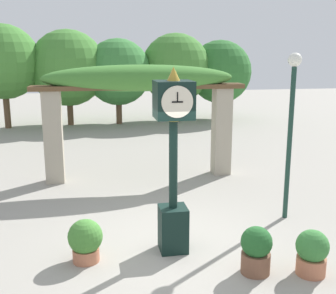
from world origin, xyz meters
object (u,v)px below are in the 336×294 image
object	(u,v)px
potted_plant_near_left	(85,240)
potted_plant_far_left	(312,252)
potted_plant_near_right	(256,250)
lamp_post	(291,113)
pedestal_clock	(173,156)

from	to	relation	value
potted_plant_near_left	potted_plant_far_left	bearing A→B (deg)	-16.87
potted_plant_near_right	lamp_post	world-z (taller)	lamp_post
potted_plant_near_left	potted_plant_far_left	size ratio (longest dim) A/B	1.00
potted_plant_near_right	lamp_post	bearing A→B (deg)	54.31
potted_plant_near_left	potted_plant_far_left	distance (m)	3.63
pedestal_clock	potted_plant_near_right	world-z (taller)	pedestal_clock
pedestal_clock	potted_plant_near_left	world-z (taller)	pedestal_clock
pedestal_clock	potted_plant_near_right	distance (m)	2.01
pedestal_clock	potted_plant_near_right	xyz separation A→B (m)	(1.13, -1.00, -1.32)
pedestal_clock	potted_plant_far_left	size ratio (longest dim) A/B	4.35
pedestal_clock	potted_plant_far_left	xyz separation A→B (m)	(1.97, -1.20, -1.34)
potted_plant_far_left	potted_plant_near_right	bearing A→B (deg)	166.91
potted_plant_far_left	lamp_post	distance (m)	2.98
pedestal_clock	potted_plant_near_left	xyz separation A→B (m)	(-1.50, -0.14, -1.33)
potted_plant_near_right	pedestal_clock	bearing A→B (deg)	138.41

